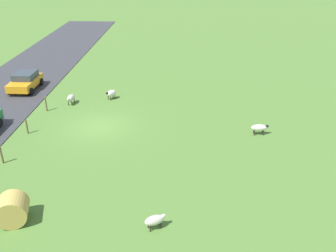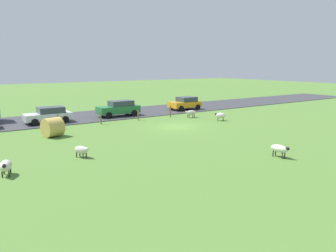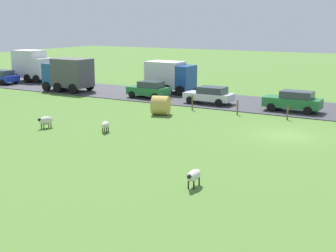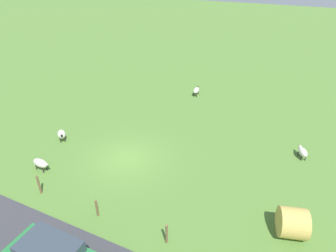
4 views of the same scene
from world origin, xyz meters
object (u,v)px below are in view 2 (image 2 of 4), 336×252
sheep_0 (220,116)px  car_3 (185,103)px  sheep_1 (81,150)px  sheep_4 (6,166)px  sheep_3 (191,113)px  car_1 (119,108)px  sheep_2 (280,149)px  hay_bale_0 (53,127)px  car_2 (49,115)px

sheep_0 → car_3: car_3 is taller
sheep_1 → sheep_4: 4.37m
sheep_3 → car_3: bearing=-31.1°
sheep_0 → sheep_1: size_ratio=0.95×
sheep_0 → car_1: 10.81m
sheep_2 → hay_bale_0: bearing=35.9°
sheep_3 → sheep_4: 21.08m
hay_bale_0 → car_2: car_2 is taller
sheep_3 → sheep_1: bearing=119.3°
sheep_0 → sheep_4: size_ratio=0.90×
sheep_3 → car_3: 5.96m
sheep_4 → car_3: (14.41, -21.99, 0.35)m
car_2 → sheep_4: bearing=158.3°
car_1 → sheep_1: bearing=146.4°
sheep_3 → car_2: (4.82, 13.28, 0.31)m
sheep_4 → car_2: (14.14, -5.63, 0.32)m
sheep_0 → sheep_4: 21.06m
sheep_1 → car_1: size_ratio=0.25×
sheep_0 → hay_bale_0: (1.80, 15.78, 0.22)m
sheep_2 → car_2: car_2 is taller
sheep_3 → car_3: car_3 is taller
sheep_3 → car_1: car_1 is taller
sheep_0 → sheep_3: bearing=21.2°
sheep_0 → sheep_3: sheep_0 is taller
sheep_4 → car_3: bearing=-56.8°
sheep_0 → sheep_2: (-11.65, 6.05, 0.01)m
sheep_3 → car_2: 14.13m
sheep_2 → car_2: (19.66, 8.47, 0.30)m
hay_bale_0 → sheep_4: bearing=151.2°
car_1 → car_3: (0.23, -9.04, -0.05)m
sheep_1 → car_2: (13.07, -1.39, 0.37)m
car_2 → sheep_1: bearing=173.9°
sheep_4 → sheep_1: bearing=-75.9°
sheep_1 → sheep_3: (8.25, -14.67, 0.05)m
sheep_1 → hay_bale_0: 6.87m
sheep_4 → sheep_2: bearing=-111.4°
sheep_0 → car_2: 16.58m
sheep_4 → car_2: size_ratio=0.28×
sheep_3 → car_3: size_ratio=0.33×
sheep_1 → hay_bale_0: hay_bale_0 is taller
sheep_1 → car_2: size_ratio=0.26×
sheep_4 → car_1: 19.20m
sheep_1 → sheep_2: 11.85m
sheep_4 → car_1: size_ratio=0.26×
sheep_3 → car_1: bearing=50.8°
sheep_0 → hay_bale_0: size_ratio=0.72×
car_3 → sheep_1: bearing=126.9°
sheep_2 → car_1: 19.73m
hay_bale_0 → car_3: size_ratio=0.38×
sheep_1 → car_3: size_ratio=0.28×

